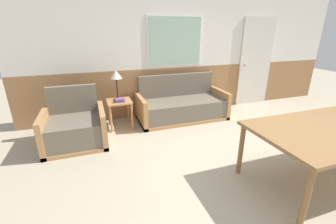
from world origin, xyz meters
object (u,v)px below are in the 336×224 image
at_px(side_table, 120,106).
at_px(table_lamp, 116,77).
at_px(couch, 182,106).
at_px(armchair, 75,129).

xyz_separation_m(side_table, table_lamp, (-0.01, 0.08, 0.55)).
height_order(couch, armchair, armchair).
bearing_deg(couch, armchair, -167.45).
xyz_separation_m(couch, side_table, (-1.27, -0.02, 0.16)).
height_order(side_table, table_lamp, table_lamp).
distance_m(couch, side_table, 1.28).
bearing_deg(table_lamp, side_table, -81.42).
distance_m(side_table, table_lamp, 0.55).
height_order(couch, side_table, couch).
distance_m(armchair, table_lamp, 1.16).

